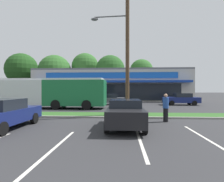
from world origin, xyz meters
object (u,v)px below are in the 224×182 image
object	(u,v)px
city_bus	(52,92)
pedestrian_by_pole	(166,108)
car_1	(109,99)
utility_pole	(126,42)
car_0	(181,99)
car_2	(5,114)
car_5	(125,113)
car_4	(18,98)

from	to	relation	value
city_bus	pedestrian_by_pole	world-z (taller)	city_bus
pedestrian_by_pole	car_1	bearing A→B (deg)	-70.67
utility_pole	car_0	size ratio (longest dim) A/B	2.37
car_1	car_2	bearing A→B (deg)	74.10
car_1	pedestrian_by_pole	size ratio (longest dim) A/B	2.42
car_2	car_0	bearing A→B (deg)	-42.70
city_bus	car_2	distance (m)	10.32
car_1	car_5	distance (m)	14.59
pedestrian_by_pole	utility_pole	bearing A→B (deg)	-44.01
city_bus	car_5	bearing A→B (deg)	131.08
car_4	city_bus	bearing A→B (deg)	-39.60
car_4	car_5	xyz separation A→B (m)	(15.59, -15.90, 0.04)
utility_pole	car_4	xyz separation A→B (m)	(-15.69, 11.66, -5.00)
utility_pole	car_1	size ratio (longest dim) A/B	2.49
car_0	car_1	distance (m)	9.63
car_0	car_4	bearing A→B (deg)	-3.58
car_2	car_1	bearing A→B (deg)	-15.90
city_bus	car_0	world-z (taller)	city_bus
car_0	pedestrian_by_pole	bearing A→B (deg)	68.17
car_5	car_4	bearing A→B (deg)	-135.56
car_0	car_5	size ratio (longest dim) A/B	1.11
car_1	car_4	bearing A→B (deg)	-6.09
city_bus	car_4	bearing A→B (deg)	-38.10
utility_pole	car_4	distance (m)	20.18
utility_pole	car_4	size ratio (longest dim) A/B	2.39
utility_pole	car_4	world-z (taller)	utility_pole
car_0	city_bus	bearing A→B (deg)	17.73
utility_pole	car_5	bearing A→B (deg)	-91.35
city_bus	car_1	xyz separation A→B (m)	(5.85, 4.95, -1.02)
car_0	car_2	bearing A→B (deg)	47.30
car_0	utility_pole	bearing A→B (deg)	53.56
pedestrian_by_pole	car_4	bearing A→B (deg)	-38.40
car_2	car_5	size ratio (longest dim) A/B	1.14
utility_pole	car_2	world-z (taller)	utility_pole
car_4	car_5	distance (m)	22.27
utility_pole	car_5	world-z (taller)	utility_pole
pedestrian_by_pole	city_bus	bearing A→B (deg)	-36.83
city_bus	car_1	distance (m)	7.73
car_5	car_0	bearing A→B (deg)	152.16
city_bus	car_1	world-z (taller)	city_bus
car_5	city_bus	bearing A→B (deg)	-140.42
car_1	car_5	xyz separation A→B (m)	(2.00, -14.45, 0.05)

